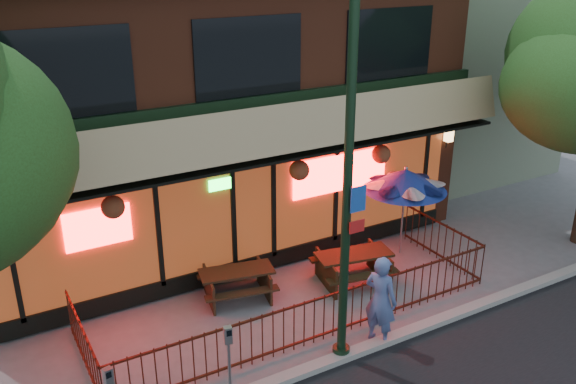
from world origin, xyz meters
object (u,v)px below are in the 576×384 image
Objects in this scene: picnic_table_left at (237,280)px; parking_meter_near at (229,352)px; street_light at (347,200)px; patio_umbrella at (405,180)px; picnic_table_right at (354,263)px; pedestrian at (381,300)px.

parking_meter_near is (-1.49, -2.88, 0.55)m from picnic_table_left.
picnic_table_left is at bearing 105.97° from street_light.
parking_meter_near is at bearing -117.31° from picnic_table_left.
patio_umbrella is (4.40, -0.11, 1.50)m from picnic_table_left.
pedestrian is (-0.87, -2.07, 0.43)m from picnic_table_right.
picnic_table_right is at bearing 50.17° from street_light.
street_light is at bearing -129.83° from picnic_table_right.
street_light is 3.65× the size of picnic_table_right.
patio_umbrella reaches higher than picnic_table_left.
pedestrian is (1.70, -2.75, 0.47)m from picnic_table_left.
picnic_table_left is 2.66m from picnic_table_right.
patio_umbrella reaches higher than picnic_table_right.
picnic_table_left is 3.27m from pedestrian.
street_light is 3.84m from picnic_table_right.
parking_meter_near is at bearing -151.57° from picnic_table_right.
picnic_table_right is 4.64m from parking_meter_near.
parking_meter_near is at bearing -178.06° from street_light.
parking_meter_near is at bearing 69.84° from pedestrian.
picnic_table_right is 1.30× the size of parking_meter_near.
patio_umbrella is at bearing -1.49° from picnic_table_left.
pedestrian reaches higher than picnic_table_left.
picnic_table_right is 2.28m from pedestrian.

